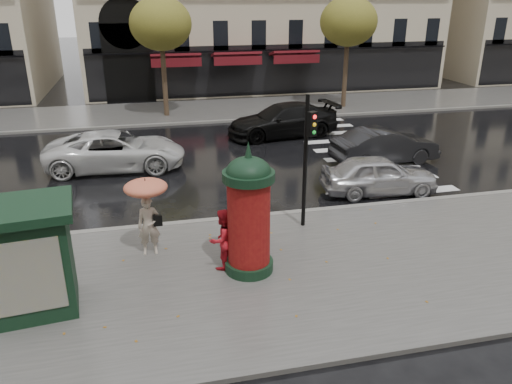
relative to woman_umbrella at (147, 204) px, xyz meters
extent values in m
plane|color=black|center=(3.44, -1.21, -1.57)|extent=(160.00, 160.00, 0.00)
cube|color=#474744|center=(3.44, -1.71, -1.51)|extent=(90.00, 7.00, 0.12)
cube|color=#474744|center=(3.44, 17.79, -1.51)|extent=(90.00, 6.00, 0.12)
cube|color=slate|center=(3.44, 1.79, -1.50)|extent=(90.00, 0.25, 0.14)
cube|color=slate|center=(3.44, 14.79, -1.50)|extent=(90.00, 0.25, 0.14)
cube|color=silver|center=(9.44, 8.39, -1.56)|extent=(3.60, 11.75, 0.01)
cylinder|color=#38281C|center=(1.44, 16.79, 1.03)|extent=(0.28, 0.28, 5.20)
ellipsoid|color=#53591C|center=(1.44, 16.79, 3.63)|extent=(3.40, 3.40, 2.89)
cylinder|color=#38281C|center=(12.44, 16.79, 1.03)|extent=(0.28, 0.28, 5.20)
ellipsoid|color=#53591C|center=(12.44, 16.79, 3.63)|extent=(3.40, 3.40, 2.89)
imported|color=#C2B19F|center=(0.00, 0.00, -0.62)|extent=(0.60, 0.40, 1.65)
cylinder|color=black|center=(0.00, 0.00, -0.07)|extent=(0.02, 0.02, 1.04)
ellipsoid|color=red|center=(0.00, 0.00, 0.47)|extent=(1.14, 1.14, 0.40)
cone|color=black|center=(0.00, 0.00, 0.70)|extent=(0.04, 0.04, 0.09)
cube|color=black|center=(0.24, -0.07, -0.46)|extent=(0.24, 0.11, 0.31)
imported|color=red|center=(1.80, -1.20, -0.64)|extent=(0.99, 0.92, 1.62)
imported|color=#480E18|center=(2.70, -0.20, -0.45)|extent=(1.08, 0.82, 1.98)
cylinder|color=black|center=(2.42, -1.46, -1.31)|extent=(1.24, 1.24, 0.26)
cylinder|color=maroon|center=(2.42, -1.46, -0.08)|extent=(1.06, 1.06, 2.21)
cylinder|color=black|center=(2.42, -1.46, 1.11)|extent=(1.27, 1.27, 0.22)
ellipsoid|color=black|center=(2.42, -1.46, 1.20)|extent=(1.09, 1.09, 0.77)
cone|color=black|center=(2.42, -1.46, 1.78)|extent=(0.18, 0.18, 0.40)
cylinder|color=black|center=(4.60, 0.77, 0.56)|extent=(0.12, 0.12, 4.01)
cube|color=black|center=(4.69, 0.57, 1.76)|extent=(0.30, 0.27, 0.70)
cube|color=black|center=(-2.59, -2.05, -0.29)|extent=(1.92, 1.62, 2.32)
cube|color=black|center=(-2.59, -2.05, 0.98)|extent=(2.28, 1.99, 0.20)
imported|color=silver|center=(8.16, 2.99, -0.87)|extent=(4.26, 2.06, 1.40)
imported|color=black|center=(9.93, 6.14, -0.82)|extent=(4.66, 1.97, 1.49)
imported|color=silver|center=(-1.12, 7.89, -0.79)|extent=(5.70, 2.87, 1.55)
imported|color=black|center=(6.90, 11.25, -0.75)|extent=(5.85, 2.96, 1.63)
camera|label=1|loc=(0.10, -12.40, 5.15)|focal=35.00mm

